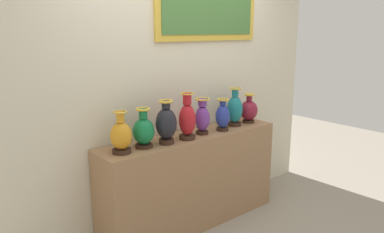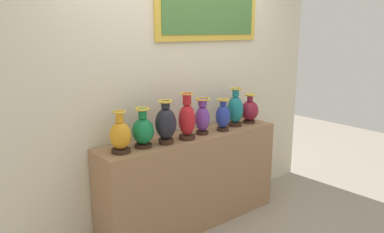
% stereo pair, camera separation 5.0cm
% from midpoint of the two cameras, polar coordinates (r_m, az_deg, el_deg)
% --- Properties ---
extents(ground_plane, '(9.81, 9.81, 0.00)m').
position_cam_midpoint_polar(ground_plane, '(3.91, -0.38, -15.95)').
color(ground_plane, gray).
extents(display_shelf, '(1.92, 0.41, 0.92)m').
position_cam_midpoint_polar(display_shelf, '(3.71, -0.40, -9.71)').
color(display_shelf, '#99704C').
rests_on(display_shelf, ground_plane).
extents(back_wall, '(3.81, 0.14, 2.82)m').
position_cam_midpoint_polar(back_wall, '(3.66, -2.87, 5.87)').
color(back_wall, beige).
rests_on(back_wall, ground_plane).
extents(vase_amber, '(0.17, 0.17, 0.35)m').
position_cam_midpoint_polar(vase_amber, '(3.07, -11.24, -2.95)').
color(vase_amber, '#382319').
rests_on(vase_amber, display_shelf).
extents(vase_emerald, '(0.18, 0.18, 0.34)m').
position_cam_midpoint_polar(vase_emerald, '(3.18, -7.86, -2.18)').
color(vase_emerald, '#382319').
rests_on(vase_emerald, display_shelf).
extents(vase_onyx, '(0.19, 0.19, 0.39)m').
position_cam_midpoint_polar(vase_onyx, '(3.26, -4.40, -1.09)').
color(vase_onyx, '#382319').
rests_on(vase_onyx, display_shelf).
extents(vase_crimson, '(0.15, 0.15, 0.43)m').
position_cam_midpoint_polar(vase_crimson, '(3.38, -1.16, -0.46)').
color(vase_crimson, '#382319').
rests_on(vase_crimson, display_shelf).
extents(vase_violet, '(0.14, 0.14, 0.35)m').
position_cam_midpoint_polar(vase_violet, '(3.55, 1.19, -0.11)').
color(vase_violet, '#382319').
rests_on(vase_violet, display_shelf).
extents(vase_cobalt, '(0.14, 0.14, 0.32)m').
position_cam_midpoint_polar(vase_cobalt, '(3.69, 4.32, 0.09)').
color(vase_cobalt, '#382319').
rests_on(vase_cobalt, display_shelf).
extents(vase_teal, '(0.16, 0.16, 0.40)m').
position_cam_midpoint_polar(vase_teal, '(3.88, 6.17, 1.09)').
color(vase_teal, '#382319').
rests_on(vase_teal, display_shelf).
extents(vase_burgundy, '(0.19, 0.19, 0.32)m').
position_cam_midpoint_polar(vase_burgundy, '(4.04, 8.32, 0.99)').
color(vase_burgundy, '#382319').
rests_on(vase_burgundy, display_shelf).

